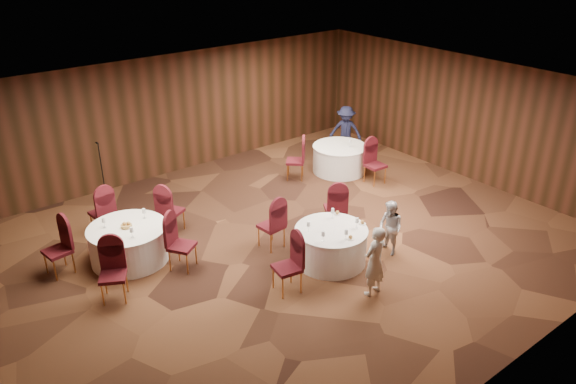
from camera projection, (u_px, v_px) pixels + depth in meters
ground at (286, 244)px, 12.00m from camera, size 12.00×12.00×0.00m
room_shell at (286, 159)px, 11.14m from camera, size 12.00×12.00×12.00m
table_main at (331, 245)px, 11.23m from camera, size 1.46×1.46×0.74m
table_left at (129, 243)px, 11.30m from camera, size 1.58×1.58×0.74m
table_right at (339, 158)px, 15.36m from camera, size 1.48×1.48×0.74m
chairs_main at (299, 232)px, 11.46m from camera, size 2.96×2.03×1.00m
chairs_left at (126, 237)px, 11.26m from camera, size 3.15×3.11×1.00m
chairs_right at (335, 163)px, 14.74m from camera, size 2.10×2.17×1.00m
tabletop_main at (341, 224)px, 11.05m from camera, size 1.18×1.04×0.22m
tabletop_left at (126, 224)px, 11.11m from camera, size 0.87×0.78×0.22m
tabletop_right at (350, 141)px, 15.08m from camera, size 0.08×0.08×0.22m
mic_stand at (105, 191)px, 13.15m from camera, size 0.24×0.24×1.73m
woman_a at (375, 261)px, 10.12m from camera, size 0.54×0.39×1.38m
woman_b at (390, 228)px, 11.45m from camera, size 0.50×0.61×1.16m
man_c at (346, 131)px, 16.30m from camera, size 1.02×1.09×1.47m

